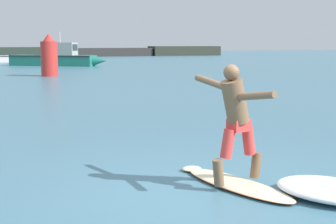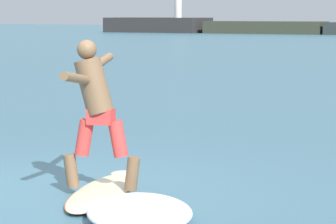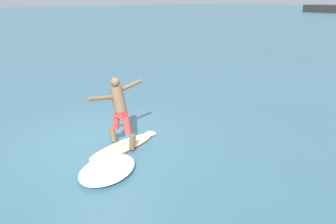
# 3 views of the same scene
# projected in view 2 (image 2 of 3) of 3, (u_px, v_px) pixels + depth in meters

# --- Properties ---
(ground_plane) EXTENTS (200.00, 200.00, 0.00)m
(ground_plane) POSITION_uv_depth(u_px,v_px,m) (47.00, 194.00, 8.36)
(ground_plane) COLOR #406D82
(surfboard) EXTENTS (1.08, 2.07, 0.21)m
(surfboard) POSITION_uv_depth(u_px,v_px,m) (103.00, 191.00, 8.32)
(surfboard) COLOR beige
(surfboard) RESTS_ON ground
(surfer) EXTENTS (0.84, 1.45, 1.55)m
(surfer) POSITION_uv_depth(u_px,v_px,m) (96.00, 103.00, 8.18)
(surfer) COLOR brown
(surfer) RESTS_ON surfboard
(wave_foam_at_tail) EXTENTS (1.54, 1.65, 0.19)m
(wave_foam_at_tail) POSITION_uv_depth(u_px,v_px,m) (139.00, 212.00, 7.21)
(wave_foam_at_tail) COLOR white
(wave_foam_at_tail) RESTS_ON ground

